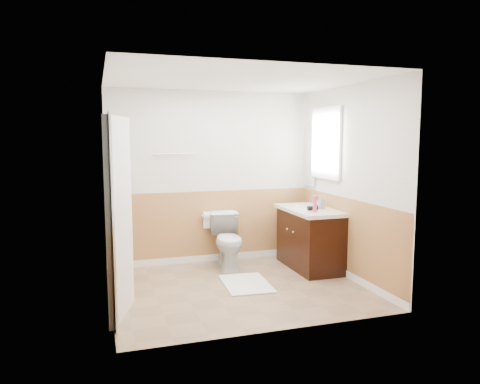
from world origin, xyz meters
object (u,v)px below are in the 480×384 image
object	(u,v)px
lotion_bottle	(315,204)
soap_dispenser	(321,202)
vanity_cabinet	(310,240)
bath_mat	(246,284)
toilet	(228,241)

from	to	relation	value
lotion_bottle	soap_dispenser	bearing A→B (deg)	47.77
vanity_cabinet	lotion_bottle	world-z (taller)	lotion_bottle
bath_mat	vanity_cabinet	distance (m)	1.23
lotion_bottle	soap_dispenser	xyz separation A→B (m)	(0.22, 0.24, -0.02)
bath_mat	lotion_bottle	distance (m)	1.37
toilet	bath_mat	distance (m)	0.90
bath_mat	soap_dispenser	world-z (taller)	soap_dispenser
bath_mat	lotion_bottle	world-z (taller)	lotion_bottle
lotion_bottle	soap_dispenser	world-z (taller)	lotion_bottle
soap_dispenser	lotion_bottle	bearing A→B (deg)	-132.23
vanity_cabinet	bath_mat	bearing A→B (deg)	-158.16
vanity_cabinet	toilet	bearing A→B (deg)	160.70
bath_mat	soap_dispenser	bearing A→B (deg)	16.10
toilet	soap_dispenser	world-z (taller)	soap_dispenser
vanity_cabinet	soap_dispenser	size ratio (longest dim) A/B	6.22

